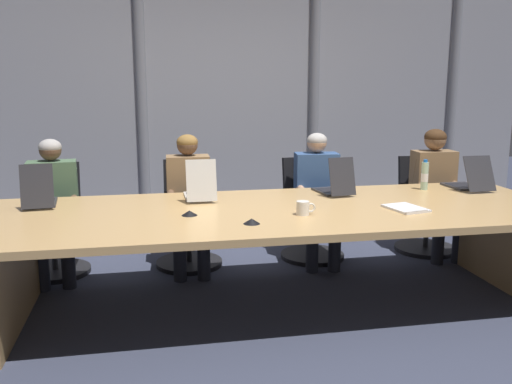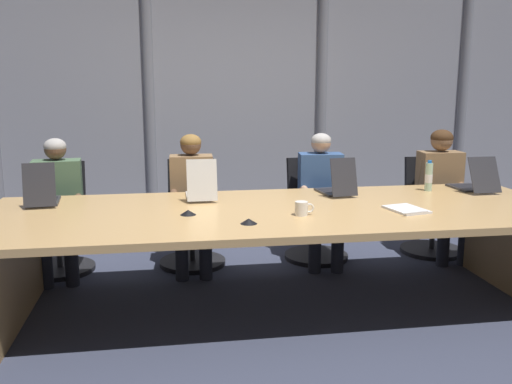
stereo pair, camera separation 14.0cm
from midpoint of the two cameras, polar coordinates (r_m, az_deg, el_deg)
The scene contains 20 objects.
ground_plane at distance 4.25m, azimuth 3.41°, elevation -11.51°, with size 14.38×14.38×0.00m, color #383D51.
conference_table at distance 4.05m, azimuth 3.51°, elevation -3.63°, with size 4.21×1.48×0.74m.
curtain_backdrop at distance 6.41m, azimuth -1.32°, elevation 9.00°, with size 7.19×0.17×2.78m.
laptop_left_end at distance 4.42m, azimuth -20.28°, elevation -0.41°, with size 0.26×0.43×0.33m.
laptop_left_mid at distance 4.36m, azimuth -4.76°, elevation 0.12°, with size 0.23×0.42×0.33m.
laptop_center at distance 4.57m, azimuth 9.14°, elevation 0.50°, with size 0.27×0.43×0.31m.
laptop_right_mid at distance 5.07m, azimuth 22.17°, elevation 0.82°, with size 0.26×0.47×0.30m.
office_chair_left_end at distance 5.17m, azimuth -18.88°, elevation -3.75°, with size 0.60×0.60×0.95m.
office_chair_left_mid at distance 5.10m, azimuth -5.82°, elevation -3.41°, with size 0.60×0.60×0.95m.
office_chair_center at distance 5.28m, azimuth 6.84°, elevation -2.93°, with size 0.60×0.60×0.94m.
office_chair_right_mid at distance 5.71m, azimuth 18.27°, elevation -2.41°, with size 0.60×0.60×0.92m.
person_left_end at distance 4.95m, azimuth -18.96°, elevation -0.73°, with size 0.44×0.57×1.18m.
person_left_mid at distance 4.87m, azimuth -5.79°, elevation -0.26°, with size 0.39×0.55×1.19m.
person_center at distance 5.07m, azimuth 7.55°, elevation 0.12°, with size 0.44×0.57×1.19m.
person_right_mid at distance 5.52m, azimuth 19.35°, elevation 0.72°, with size 0.42×0.56×1.20m.
water_bottle_primary at distance 4.90m, azimuth 18.14°, elevation 1.48°, with size 0.06×0.06×0.26m.
coffee_mug_near at distance 3.83m, azimuth 5.80°, elevation -1.70°, with size 0.14×0.09×0.10m.
conference_mic_left_side at distance 3.85m, azimuth -5.97°, elevation -2.10°, with size 0.11×0.11×0.04m, color black.
conference_mic_middle at distance 3.59m, azimuth 0.36°, elevation -3.02°, with size 0.11×0.11×0.04m, color black.
spiral_notepad at distance 4.12m, azimuth 16.18°, elevation -1.74°, with size 0.28×0.34×0.03m.
Camera 2 is at (-0.79, -3.84, 1.64)m, focal length 38.89 mm.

